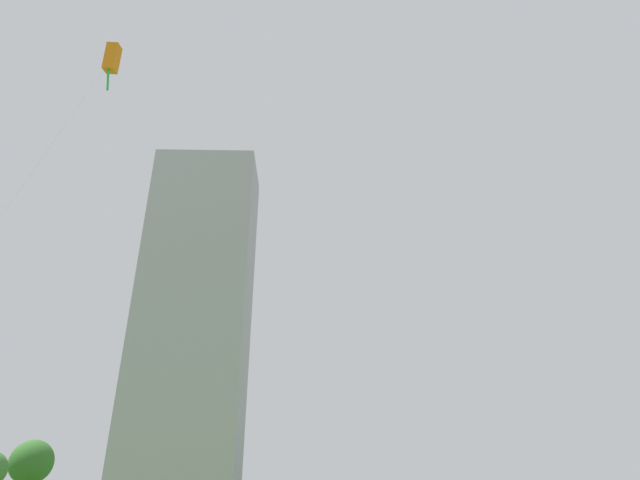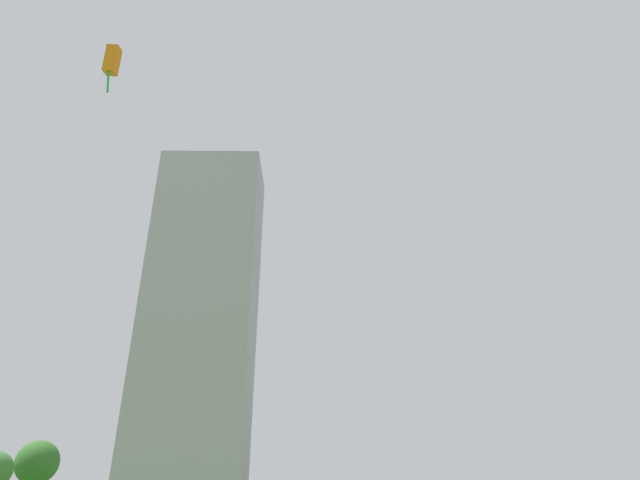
% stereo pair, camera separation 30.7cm
% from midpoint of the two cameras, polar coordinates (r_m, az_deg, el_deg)
% --- Properties ---
extents(kite_flying_2, '(8.92, 1.40, 22.21)m').
position_cam_midpoint_polar(kite_flying_2, '(29.64, -21.08, 16.97)').
color(kite_flying_2, silver).
rests_on(kite_flying_2, ground).
extents(park_tree_0, '(3.32, 3.32, 7.31)m').
position_cam_midpoint_polar(park_tree_0, '(52.20, -27.86, -19.76)').
color(park_tree_0, brown).
rests_on(park_tree_0, ground).
extents(distant_highrise_0, '(26.75, 19.44, 88.80)m').
position_cam_midpoint_polar(distant_highrise_0, '(138.83, -12.97, -8.22)').
color(distant_highrise_0, '#939399').
rests_on(distant_highrise_0, ground).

